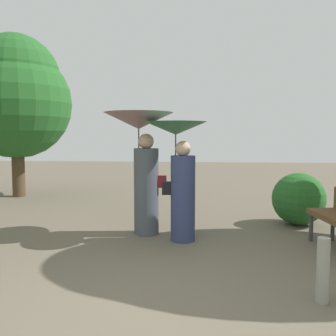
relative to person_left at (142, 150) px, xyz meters
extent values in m
plane|color=brown|center=(0.38, -2.57, -1.39)|extent=(40.00, 40.00, 0.00)
cylinder|color=#474C56|center=(0.07, 0.00, -0.69)|extent=(0.40, 0.40, 1.41)
sphere|color=tan|center=(0.07, 0.00, 0.13)|extent=(0.25, 0.25, 0.25)
cylinder|color=#333338|center=(-0.05, 0.00, -0.07)|extent=(0.02, 0.02, 0.80)
cone|color=gray|center=(-0.05, 0.00, 0.47)|extent=(1.12, 1.12, 0.27)
cube|color=maroon|center=(0.33, 0.00, -0.52)|extent=(0.14, 0.10, 0.20)
cylinder|color=navy|center=(0.69, -0.34, -0.73)|extent=(0.38, 0.38, 1.31)
sphere|color=tan|center=(0.69, -0.34, 0.03)|extent=(0.23, 0.23, 0.23)
cylinder|color=#333338|center=(0.57, -0.34, -0.15)|extent=(0.02, 0.02, 0.77)
cone|color=#33724C|center=(0.57, -0.34, 0.34)|extent=(0.94, 0.94, 0.20)
cube|color=black|center=(0.44, -0.34, -0.58)|extent=(0.14, 0.10, 0.20)
cylinder|color=#38383D|center=(2.66, -0.18, -1.17)|extent=(0.06, 0.06, 0.44)
cylinder|color=#38383D|center=(2.99, -0.13, -1.17)|extent=(0.06, 0.06, 0.44)
cylinder|color=#4C3823|center=(-3.93, 3.48, 0.25)|extent=(0.33, 0.33, 3.29)
sphere|color=#235B23|center=(-3.93, 3.48, 1.08)|extent=(2.87, 2.87, 2.87)
sphere|color=#235B23|center=(-3.93, 3.48, 1.73)|extent=(2.30, 2.30, 2.30)
sphere|color=#235B23|center=(2.72, 0.88, -0.92)|extent=(0.95, 0.95, 0.95)
cylinder|color=gray|center=(2.15, -2.37, -1.07)|extent=(0.12, 0.12, 0.64)
camera|label=1|loc=(0.99, -5.95, 0.21)|focal=39.62mm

